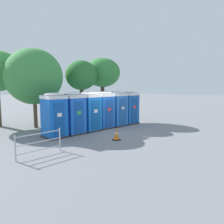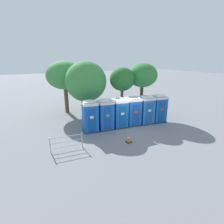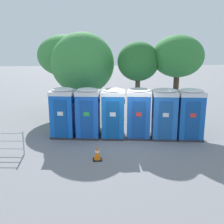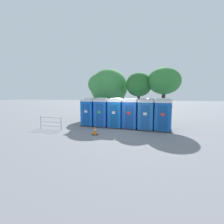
% 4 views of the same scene
% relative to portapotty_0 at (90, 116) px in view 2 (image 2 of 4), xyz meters
% --- Properties ---
extents(ground_plane, '(120.00, 120.00, 0.00)m').
position_rel_portapotty_0_xyz_m(ground_plane, '(3.08, -0.89, -1.28)').
color(ground_plane, slate).
extents(portapotty_0, '(1.38, 1.39, 2.54)m').
position_rel_portapotty_0_xyz_m(portapotty_0, '(0.00, 0.00, 0.00)').
color(portapotty_0, '#2D2D33').
rests_on(portapotty_0, ground).
extents(portapotty_1, '(1.35, 1.36, 2.54)m').
position_rel_portapotty_0_xyz_m(portapotty_1, '(1.26, -0.23, 0.00)').
color(portapotty_1, '#2D2D33').
rests_on(portapotty_1, ground).
extents(portapotty_2, '(1.33, 1.36, 2.54)m').
position_rel_portapotty_0_xyz_m(portapotty_2, '(2.52, -0.42, 0.00)').
color(portapotty_2, '#2D2D33').
rests_on(portapotty_2, ground).
extents(portapotty_3, '(1.39, 1.40, 2.54)m').
position_rel_portapotty_0_xyz_m(portapotty_3, '(3.79, -0.56, 0.00)').
color(portapotty_3, '#2D2D33').
rests_on(portapotty_3, ground).
extents(portapotty_4, '(1.41, 1.39, 2.54)m').
position_rel_portapotty_0_xyz_m(portapotty_4, '(5.04, -0.81, -0.00)').
color(portapotty_4, '#2D2D33').
rests_on(portapotty_4, ground).
extents(portapotty_5, '(1.42, 1.38, 2.54)m').
position_rel_portapotty_0_xyz_m(portapotty_5, '(6.30, -1.02, -0.00)').
color(portapotty_5, '#2D2D33').
rests_on(portapotty_5, ground).
extents(street_tree_0, '(3.73, 3.73, 5.41)m').
position_rel_portapotty_0_xyz_m(street_tree_0, '(-0.24, 5.97, 2.66)').
color(street_tree_0, brown).
rests_on(street_tree_0, ground).
extents(street_tree_1, '(3.86, 3.86, 5.43)m').
position_rel_portapotty_0_xyz_m(street_tree_1, '(1.04, 3.33, 2.25)').
color(street_tree_1, brown).
rests_on(street_tree_1, ground).
extents(street_tree_2, '(2.40, 2.40, 4.84)m').
position_rel_portapotty_0_xyz_m(street_tree_2, '(4.23, 1.97, 2.39)').
color(street_tree_2, brown).
rests_on(street_tree_2, ground).
extents(street_tree_3, '(2.96, 2.96, 5.21)m').
position_rel_portapotty_0_xyz_m(street_tree_3, '(6.48, 1.72, 2.69)').
color(street_tree_3, '#4C3826').
rests_on(street_tree_3, ground).
extents(traffic_cone, '(0.36, 0.36, 0.64)m').
position_rel_portapotty_0_xyz_m(traffic_cone, '(1.55, -3.21, -0.97)').
color(traffic_cone, black).
rests_on(traffic_cone, ground).
extents(event_barrier, '(2.04, 0.31, 1.05)m').
position_rel_portapotty_0_xyz_m(event_barrier, '(-2.54, -2.14, -0.72)').
color(event_barrier, '#B7B7BC').
rests_on(event_barrier, ground).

